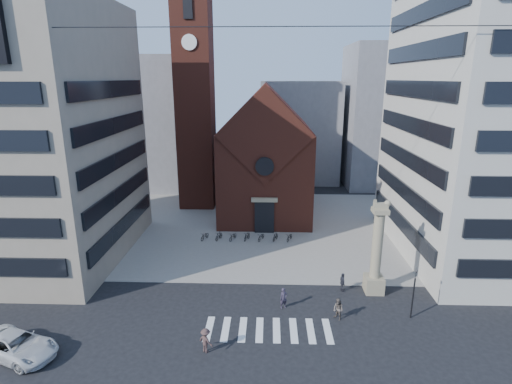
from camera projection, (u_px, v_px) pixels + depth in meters
ground at (262, 308)px, 33.40m from camera, size 120.00×120.00×0.00m
piazza at (264, 226)px, 51.65m from camera, size 46.00×30.00×0.05m
zebra_crossing at (268, 330)px, 30.50m from camera, size 10.20×3.20×0.01m
church at (265, 157)px, 55.25m from camera, size 12.00×16.65×18.00m
campanile at (195, 99)px, 56.27m from camera, size 5.50×5.50×31.20m
building_left at (26, 135)px, 40.18m from camera, size 18.00×20.00×26.00m
building_right at (505, 104)px, 39.75m from camera, size 18.00×22.00×32.00m
bg_block_left at (152, 123)px, 69.43m from camera, size 16.00×14.00×22.00m
bg_block_mid at (299, 131)px, 73.96m from camera, size 14.00×12.00×18.00m
bg_block_right at (392, 117)px, 69.74m from camera, size 16.00×14.00×24.00m
lion_column at (376, 256)px, 35.01m from camera, size 1.63×1.60×8.68m
traffic_light at (414, 292)px, 31.43m from camera, size 0.13×0.16×4.30m
white_car at (17, 346)px, 27.44m from camera, size 6.49×4.54×1.65m
pedestrian_0 at (284, 298)px, 33.19m from camera, size 0.78×0.65×1.81m
pedestrian_1 at (338, 309)px, 31.59m from camera, size 1.07×1.11×1.80m
pedestrian_2 at (342, 282)px, 35.81m from camera, size 0.58×1.08×1.75m
pedestrian_3 at (206, 340)px, 27.84m from camera, size 1.35×1.21×1.82m
scooter_0 at (205, 236)px, 47.32m from camera, size 1.19×1.81×0.90m
scooter_1 at (219, 236)px, 47.25m from camera, size 1.05×1.72×1.00m
scooter_2 at (233, 236)px, 47.21m from camera, size 1.19×1.81×0.90m
scooter_3 at (247, 236)px, 47.15m from camera, size 1.05×1.72×1.00m
scooter_4 at (261, 237)px, 47.11m from camera, size 1.19×1.81×0.90m
scooter_5 at (275, 236)px, 47.04m from camera, size 1.05×1.72×1.00m
scooter_6 at (290, 237)px, 47.00m from camera, size 1.19×1.81×0.90m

